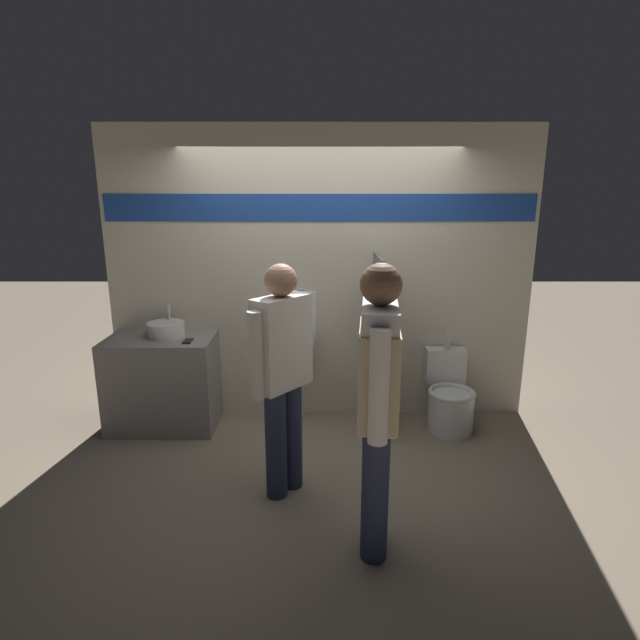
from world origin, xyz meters
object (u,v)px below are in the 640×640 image
Objects in this scene: toilet at (449,399)px; person_with_lanyard at (283,371)px; person_in_vest at (378,392)px; sink_basin at (166,329)px; urinal_near_counter at (301,335)px; cell_phone at (188,341)px.

person_with_lanyard is at bearing -145.27° from toilet.
sink_basin is at bearing 51.17° from person_in_vest.
toilet is at bearing -15.06° from person_with_lanyard.
toilet is 1.97m from person_in_vest.
sink_basin is 0.26× the size of urinal_near_counter.
urinal_near_counter is 0.72× the size of person_in_vest.
toilet is 0.51× the size of person_with_lanyard.
cell_phone is at bearing 49.97° from person_in_vest.
cell_phone is at bearing -165.35° from urinal_near_counter.
person_with_lanyard is at bearing -43.99° from sink_basin.
person_with_lanyard is (-1.44, -1.00, 0.64)m from toilet.
person_in_vest is (-0.86, -1.61, 0.74)m from toilet.
toilet is (1.36, -0.17, -0.57)m from urinal_near_counter.
person_with_lanyard is at bearing -93.83° from urinal_near_counter.
toilet is (2.33, 0.08, -0.58)m from cell_phone.
person_with_lanyard is (-0.58, 0.61, -0.10)m from person_in_vest.
urinal_near_counter is at bearing 3.91° from sink_basin.
sink_basin is 2.65m from toilet.
urinal_near_counter is 1.49× the size of toilet.
sink_basin is at bearing 86.22° from person_with_lanyard.
cell_phone is at bearing -178.05° from toilet.
urinal_near_counter is 0.75× the size of person_with_lanyard.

